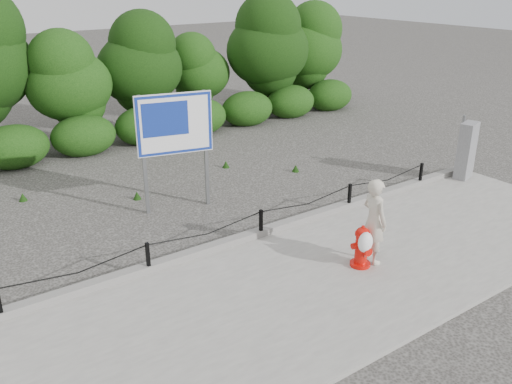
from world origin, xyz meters
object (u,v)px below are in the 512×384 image
object	(u,v)px
pedestrian	(373,222)
utility_cabinet	(466,150)
advertising_sign	(174,129)
fire_hydrant	(362,247)

from	to	relation	value
pedestrian	utility_cabinet	distance (m)	5.59
pedestrian	advertising_sign	distance (m)	4.84
pedestrian	advertising_sign	world-z (taller)	advertising_sign
pedestrian	advertising_sign	bearing A→B (deg)	29.33
utility_cabinet	pedestrian	bearing A→B (deg)	-177.34
fire_hydrant	utility_cabinet	world-z (taller)	utility_cabinet
advertising_sign	pedestrian	bearing A→B (deg)	-55.26
utility_cabinet	fire_hydrant	bearing A→B (deg)	-178.02
advertising_sign	fire_hydrant	bearing A→B (deg)	-58.53
utility_cabinet	advertising_sign	bearing A→B (deg)	143.81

